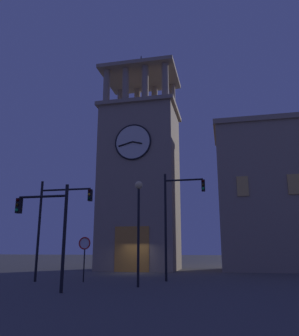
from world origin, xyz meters
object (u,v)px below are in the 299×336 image
(clocktower, at_px, (140,180))
(traffic_signal_near, at_px, (55,215))
(traffic_signal_far, at_px, (48,221))
(no_horn_sign, at_px, (85,247))
(street_lamp, at_px, (139,213))
(traffic_signal_mid, at_px, (177,211))

(clocktower, bearing_deg, traffic_signal_near, 79.98)
(traffic_signal_far, relative_size, no_horn_sign, 1.86)
(clocktower, distance_m, no_horn_sign, 14.48)
(traffic_signal_far, distance_m, street_lamp, 4.93)
(traffic_signal_near, bearing_deg, no_horn_sign, -169.47)
(traffic_signal_near, bearing_deg, traffic_signal_far, 114.60)
(clocktower, height_order, traffic_signal_far, clocktower)
(traffic_signal_mid, distance_m, no_horn_sign, 6.28)
(traffic_signal_far, height_order, no_horn_sign, traffic_signal_far)
(clocktower, height_order, street_lamp, clocktower)
(street_lamp, bearing_deg, no_horn_sign, -27.26)
(traffic_signal_mid, height_order, no_horn_sign, traffic_signal_mid)
(traffic_signal_near, relative_size, traffic_signal_far, 1.26)
(traffic_signal_mid, height_order, street_lamp, traffic_signal_mid)
(traffic_signal_far, xyz_separation_m, street_lamp, (-3.73, -3.16, 0.66))
(traffic_signal_mid, relative_size, no_horn_sign, 2.54)
(traffic_signal_far, height_order, street_lamp, street_lamp)
(street_lamp, xyz_separation_m, no_horn_sign, (4.00, -2.06, -1.81))
(traffic_signal_mid, xyz_separation_m, traffic_signal_far, (5.36, 6.80, -1.15))
(no_horn_sign, bearing_deg, street_lamp, 152.74)
(clocktower, relative_size, traffic_signal_near, 3.67)
(traffic_signal_mid, distance_m, street_lamp, 4.02)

